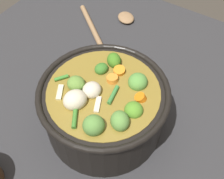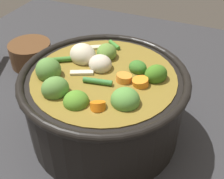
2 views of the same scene
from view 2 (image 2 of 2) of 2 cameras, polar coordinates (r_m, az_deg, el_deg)
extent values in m
plane|color=#2D2D30|center=(0.56, -1.40, -8.21)|extent=(1.10, 1.10, 0.00)
cylinder|color=black|center=(0.52, -1.50, -3.22)|extent=(0.28, 0.28, 0.13)
torus|color=black|center=(0.48, -1.63, 2.67)|extent=(0.29, 0.29, 0.01)
cylinder|color=olive|center=(0.52, -1.51, -2.78)|extent=(0.25, 0.25, 0.12)
ellipsoid|color=olive|center=(0.52, -1.09, 7.46)|extent=(0.04, 0.05, 0.03)
ellipsoid|color=#528B28|center=(0.42, -7.24, -2.42)|extent=(0.05, 0.05, 0.03)
ellipsoid|color=#397327|center=(0.49, 5.21, 4.42)|extent=(0.04, 0.04, 0.02)
ellipsoid|color=#5A8C3E|center=(0.44, -11.36, 0.16)|extent=(0.06, 0.06, 0.04)
ellipsoid|color=#56923E|center=(0.42, 2.69, -2.15)|extent=(0.05, 0.05, 0.04)
ellipsoid|color=#40781F|center=(0.47, 8.84, 2.99)|extent=(0.05, 0.05, 0.03)
ellipsoid|color=#56873B|center=(0.48, -12.69, 3.81)|extent=(0.06, 0.06, 0.04)
cylinder|color=orange|center=(0.41, -2.86, -3.38)|extent=(0.03, 0.03, 0.02)
cylinder|color=orange|center=(0.47, 2.41, 2.13)|extent=(0.03, 0.04, 0.02)
cylinder|color=orange|center=(0.46, 5.69, 1.08)|extent=(0.03, 0.03, 0.02)
ellipsoid|color=beige|center=(0.52, -5.90, 6.96)|extent=(0.07, 0.06, 0.04)
ellipsoid|color=beige|center=(0.49, -2.39, 5.11)|extent=(0.05, 0.05, 0.03)
cylinder|color=#397C38|center=(0.46, -2.53, 1.56)|extent=(0.05, 0.02, 0.01)
cylinder|color=#3B772A|center=(0.52, -10.49, 5.96)|extent=(0.04, 0.03, 0.01)
cylinder|color=#3A812D|center=(0.56, 0.47, 9.01)|extent=(0.03, 0.02, 0.01)
cube|color=beige|center=(0.48, -6.12, 3.38)|extent=(0.04, 0.03, 0.01)
cube|color=beige|center=(0.55, -3.53, 8.46)|extent=(0.04, 0.03, 0.01)
cylinder|color=brown|center=(0.76, -16.03, 6.90)|extent=(0.11, 0.11, 0.06)
camera|label=1|loc=(0.53, -73.45, 41.45)|focal=46.02mm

